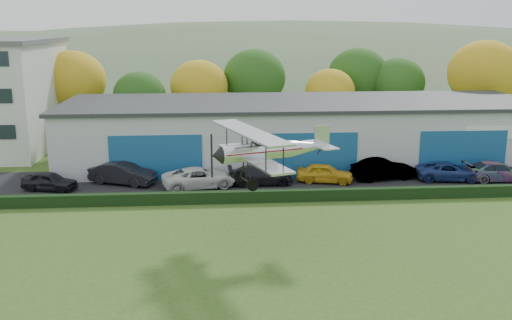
{
  "coord_description": "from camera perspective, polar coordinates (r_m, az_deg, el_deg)",
  "views": [
    {
      "loc": [
        -2.71,
        -20.85,
        11.8
      ],
      "look_at": [
        -0.19,
        11.56,
        4.04
      ],
      "focal_mm": 40.31,
      "sensor_mm": 36.0,
      "label": 1
    }
  ],
  "objects": [
    {
      "name": "car_4",
      "position": [
        43.69,
        6.85,
        -1.29
      ],
      "size": [
        4.51,
        2.66,
        1.44
      ],
      "primitive_type": "imported",
      "rotation": [
        0.0,
        0.0,
        1.33
      ],
      "color": "gold",
      "rests_on": "apron"
    },
    {
      "name": "car_5",
      "position": [
        45.26,
        12.56,
        -0.89
      ],
      "size": [
        5.14,
        2.57,
        1.62
      ],
      "primitive_type": "imported",
      "rotation": [
        0.0,
        0.0,
        1.75
      ],
      "color": "gray",
      "rests_on": "apron"
    },
    {
      "name": "hangar",
      "position": [
        50.27,
        4.46,
        2.91
      ],
      "size": [
        40.6,
        12.6,
        5.3
      ],
      "color": "#B2B7BC",
      "rests_on": "ground"
    },
    {
      "name": "distant_hills",
      "position": [
        162.77,
        -4.99,
        4.59
      ],
      "size": [
        430.0,
        196.0,
        56.0
      ],
      "color": "#4C6642",
      "rests_on": "ground"
    },
    {
      "name": "biplane",
      "position": [
        31.14,
        1.1,
        1.1
      ],
      "size": [
        7.14,
        8.06,
        3.03
      ],
      "rotation": [
        0.0,
        0.0,
        0.33
      ],
      "color": "silver"
    },
    {
      "name": "car_1",
      "position": [
        44.06,
        -13.1,
        -1.28
      ],
      "size": [
        5.3,
        3.49,
        1.65
      ],
      "primitive_type": "imported",
      "rotation": [
        0.0,
        0.0,
        1.19
      ],
      "color": "black",
      "rests_on": "apron"
    },
    {
      "name": "car_6",
      "position": [
        46.41,
        18.6,
        -1.08
      ],
      "size": [
        5.2,
        2.91,
        1.37
      ],
      "primitive_type": "imported",
      "rotation": [
        0.0,
        0.0,
        1.44
      ],
      "color": "navy",
      "rests_on": "apron"
    },
    {
      "name": "apron",
      "position": [
        43.85,
        3.21,
        -2.17
      ],
      "size": [
        48.0,
        9.0,
        0.05
      ],
      "primitive_type": "cube",
      "color": "black",
      "rests_on": "ground"
    },
    {
      "name": "hedge",
      "position": [
        39.18,
        4.14,
        -3.52
      ],
      "size": [
        46.0,
        0.6,
        0.8
      ],
      "primitive_type": "cube",
      "color": "black",
      "rests_on": "ground"
    },
    {
      "name": "car_3",
      "position": [
        42.86,
        0.43,
        -1.51
      ],
      "size": [
        4.89,
        2.08,
        1.41
      ],
      "primitive_type": "imported",
      "rotation": [
        0.0,
        0.0,
        1.59
      ],
      "color": "black",
      "rests_on": "apron"
    },
    {
      "name": "car_2",
      "position": [
        42.16,
        -5.63,
        -1.76
      ],
      "size": [
        5.85,
        3.78,
        1.5
      ],
      "primitive_type": "imported",
      "rotation": [
        0.0,
        0.0,
        1.83
      ],
      "color": "silver",
      "rests_on": "apron"
    },
    {
      "name": "car_0",
      "position": [
        43.94,
        -19.82,
        -1.98
      ],
      "size": [
        4.24,
        2.54,
        1.35
      ],
      "primitive_type": "imported",
      "rotation": [
        0.0,
        0.0,
        1.32
      ],
      "color": "black",
      "rests_on": "apron"
    },
    {
      "name": "car_7",
      "position": [
        47.54,
        22.86,
        -1.04
      ],
      "size": [
        5.1,
        2.14,
        1.47
      ],
      "primitive_type": "imported",
      "rotation": [
        0.0,
        0.0,
        1.55
      ],
      "color": "gray",
      "rests_on": "apron"
    },
    {
      "name": "tree_belt",
      "position": [
        61.89,
        -1.13,
        7.68
      ],
      "size": [
        75.7,
        13.22,
        10.12
      ],
      "color": "#3D2614",
      "rests_on": "ground"
    }
  ]
}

